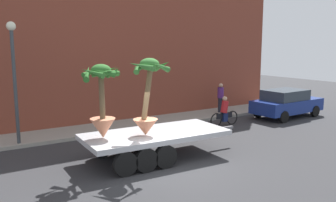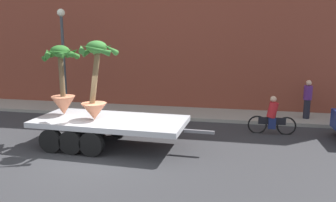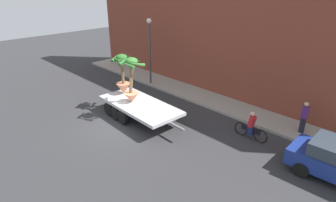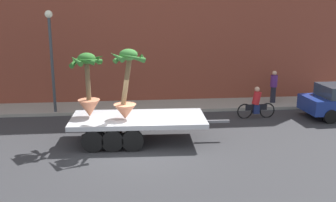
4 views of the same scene
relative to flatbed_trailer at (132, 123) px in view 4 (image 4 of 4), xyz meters
name	(u,v)px [view 4 (image 4 of 4)]	position (x,y,z in m)	size (l,w,h in m)	color
ground_plane	(136,151)	(0.11, -1.08, -0.75)	(60.00, 60.00, 0.00)	#2D2D30
sidewalk	(133,107)	(0.11, 5.02, -0.68)	(24.00, 2.20, 0.15)	gray
building_facade	(131,15)	(0.11, 6.72, 3.92)	(24.00, 1.20, 9.34)	brown
flatbed_trailer	(132,123)	(0.00, 0.00, 0.00)	(6.23, 2.54, 0.98)	#B7BABF
potted_palm_rear	(88,85)	(-1.64, 0.27, 1.47)	(1.41, 1.39, 2.49)	#C17251
potted_palm_middle	(127,85)	(-0.17, -0.20, 1.54)	(1.39, 1.31, 2.67)	#C17251
cyclist	(256,104)	(5.88, 2.64, -0.08)	(1.84, 0.35, 1.54)	black
pedestrian_near_gate	(274,86)	(7.54, 4.89, 0.29)	(0.36, 0.36, 1.71)	black
street_lamp	(51,48)	(-3.68, 4.22, 2.48)	(0.36, 0.36, 4.83)	#383D42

